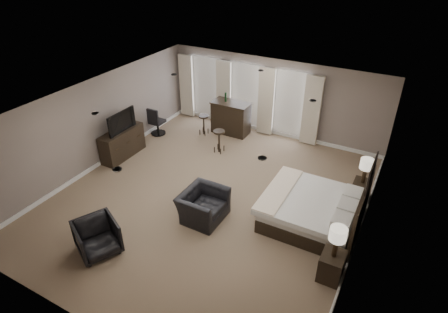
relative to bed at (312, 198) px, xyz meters
The scene contains 16 objects.
room 2.67m from the bed, behind, with size 7.60×8.60×2.64m.
window_bay 5.24m from the bed, 133.33° to the left, with size 5.25×0.20×2.30m.
bed is the anchor object (origin of this frame).
nightstand_near 1.75m from the bed, 58.46° to the right, with size 0.45×0.55×0.60m, color black.
nightstand_far 1.75m from the bed, 58.46° to the left, with size 0.42×0.51×0.56m, color black.
lamp_near 1.72m from the bed, 58.46° to the right, with size 0.33×0.33×0.69m, color beige.
lamp_far 1.71m from the bed, 58.46° to the left, with size 0.33×0.33×0.67m, color beige.
wall_art 1.54m from the bed, ahead, with size 0.04×0.96×0.56m, color slate.
dresser 6.04m from the bed, behind, with size 0.49×1.53×0.89m, color black.
tv 6.04m from the bed, behind, with size 1.10×0.63×0.14m, color black.
armchair_near 2.57m from the bed, 155.09° to the right, with size 1.10×0.72×0.97m, color black.
armchair_far 4.87m from the bed, 139.82° to the right, with size 0.84×0.78×0.86m, color black.
bar_counter 5.04m from the bed, 139.59° to the left, with size 1.30×0.67×1.13m, color black.
bar_stool_left 5.35m from the bed, 149.39° to the left, with size 0.33×0.33×0.70m, color black.
bar_stool_right 4.02m from the bed, 151.83° to the left, with size 0.35×0.35×0.75m, color black.
desk_chair 6.32m from the bed, 161.78° to the left, with size 0.50×0.50×0.99m, color black.
Camera 1 is at (4.10, -6.78, 5.99)m, focal length 30.00 mm.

